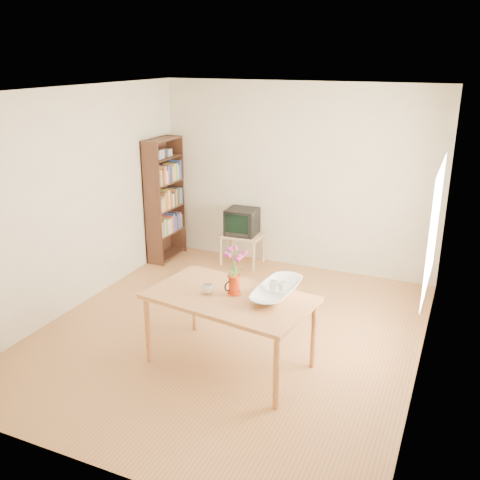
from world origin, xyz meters
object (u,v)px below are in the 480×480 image
at_px(table, 230,303).
at_px(mug, 208,289).
at_px(bowl, 277,271).
at_px(television, 242,221).
at_px(pitcher, 234,285).

bearing_deg(table, mug, -164.71).
height_order(bowl, television, bowl).
distance_m(mug, television, 2.68).
relative_size(pitcher, television, 0.43).
xyz_separation_m(table, television, (-0.97, 2.55, -0.03)).
bearing_deg(mug, pitcher, -173.85).
relative_size(table, bowl, 3.25).
xyz_separation_m(bowl, television, (-1.37, 2.33, -0.34)).
xyz_separation_m(pitcher, mug, (-0.24, -0.09, -0.04)).
bearing_deg(mug, television, -89.02).
distance_m(pitcher, bowl, 0.44).
relative_size(mug, television, 0.25).
bearing_deg(television, bowl, -62.83).
relative_size(table, pitcher, 8.48).
relative_size(table, mug, 14.66).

